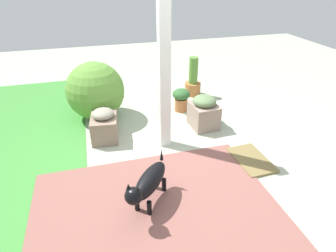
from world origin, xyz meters
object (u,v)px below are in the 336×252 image
terracotta_pot_broad (181,98)px  round_shrub (95,91)px  porch_pillar (164,66)px  terracotta_pot_tall (193,82)px  dog (148,183)px  doormat (251,160)px  stone_planter_nearest (204,112)px  stone_planter_mid (104,125)px

terracotta_pot_broad → round_shrub: bearing=83.8°
round_shrub → porch_pillar: bearing=-142.1°
porch_pillar → terracotta_pot_tall: porch_pillar is taller
dog → doormat: dog is taller
stone_planter_nearest → terracotta_pot_broad: stone_planter_nearest is taller
round_shrub → terracotta_pot_tall: size_ratio=1.26×
stone_planter_mid → terracotta_pot_broad: stone_planter_mid is taller
stone_planter_nearest → round_shrub: (0.74, 1.48, 0.20)m
round_shrub → dog: 2.12m
stone_planter_mid → terracotta_pot_broad: bearing=-66.8°
porch_pillar → stone_planter_nearest: bearing=-66.0°
round_shrub → doormat: size_ratio=1.44×
dog → porch_pillar: bearing=-22.9°
stone_planter_nearest → round_shrub: bearing=63.5°
stone_planter_mid → round_shrub: size_ratio=0.55×
stone_planter_nearest → round_shrub: 1.67m
dog → doormat: bearing=-74.7°
stone_planter_nearest → doormat: 1.02m
terracotta_pot_tall → doormat: terracotta_pot_tall is taller
porch_pillar → dog: (-1.04, 0.44, -0.80)m
stone_planter_mid → doormat: 1.98m
round_shrub → dog: size_ratio=1.41×
porch_pillar → terracotta_pot_broad: (0.90, -0.52, -0.87)m
terracotta_pot_tall → terracotta_pot_broad: bearing=144.6°
stone_planter_mid → terracotta_pot_tall: (1.12, -1.69, 0.04)m
stone_planter_nearest → stone_planter_mid: size_ratio=1.02×
stone_planter_nearest → doormat: (-0.96, -0.26, -0.22)m
porch_pillar → stone_planter_mid: bearing=65.3°
stone_planter_mid → round_shrub: (0.69, 0.05, 0.23)m
terracotta_pot_broad → terracotta_pot_tall: 0.71m
doormat → terracotta_pot_tall: bearing=0.0°
porch_pillar → round_shrub: bearing=37.9°
porch_pillar → doormat: bearing=-125.5°
round_shrub → dog: (-2.08, -0.37, -0.16)m
round_shrub → stone_planter_nearest: bearing=-116.5°
stone_planter_nearest → dog: (-1.34, 1.11, 0.04)m
porch_pillar → terracotta_pot_broad: porch_pillar is taller
doormat → stone_planter_mid: bearing=59.0°
dog → terracotta_pot_tall: bearing=-28.6°
terracotta_pot_tall → doormat: 2.15m
round_shrub → doormat: round_shrub is taller
round_shrub → terracotta_pot_tall: round_shrub is taller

